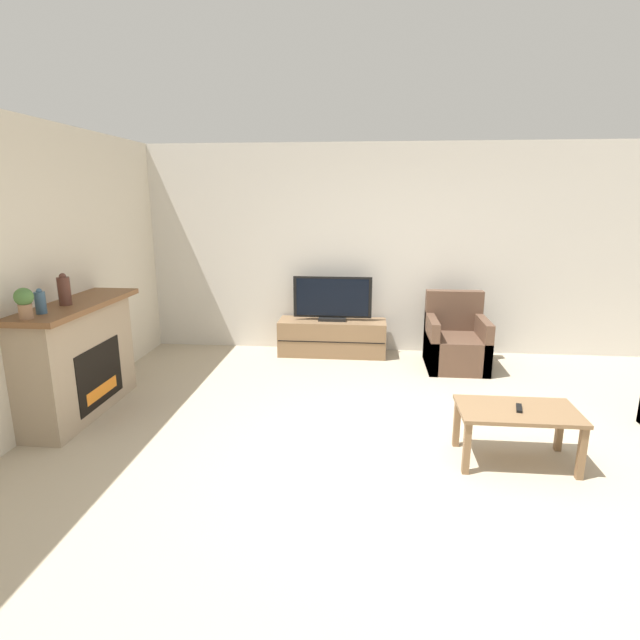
% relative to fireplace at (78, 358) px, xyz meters
% --- Properties ---
extents(ground_plane, '(24.00, 24.00, 0.00)m').
position_rel_fireplace_xyz_m(ground_plane, '(3.07, -0.59, -0.55)').
color(ground_plane, tan).
extents(wall_back, '(12.00, 0.06, 2.70)m').
position_rel_fireplace_xyz_m(wall_back, '(3.07, 2.36, 0.80)').
color(wall_back, beige).
rests_on(wall_back, ground).
extents(fireplace, '(0.52, 1.51, 1.09)m').
position_rel_fireplace_xyz_m(fireplace, '(0.00, 0.00, 0.00)').
color(fireplace, tan).
rests_on(fireplace, ground).
extents(mantel_vase_left, '(0.08, 0.08, 0.21)m').
position_rel_fireplace_xyz_m(mantel_vase_left, '(0.02, -0.45, 0.63)').
color(mantel_vase_left, '#385670').
rests_on(mantel_vase_left, fireplace).
extents(mantel_vase_centre_left, '(0.11, 0.11, 0.29)m').
position_rel_fireplace_xyz_m(mantel_vase_centre_left, '(0.02, -0.11, 0.67)').
color(mantel_vase_centre_left, '#512D23').
rests_on(mantel_vase_centre_left, fireplace).
extents(potted_plant, '(0.14, 0.14, 0.25)m').
position_rel_fireplace_xyz_m(potted_plant, '(0.02, -0.64, 0.68)').
color(potted_plant, '#936B4C').
rests_on(potted_plant, fireplace).
extents(tv_stand, '(1.39, 0.45, 0.46)m').
position_rel_fireplace_xyz_m(tv_stand, '(2.26, 2.06, -0.32)').
color(tv_stand, brown).
rests_on(tv_stand, ground).
extents(tv, '(1.01, 0.18, 0.58)m').
position_rel_fireplace_xyz_m(tv, '(2.26, 2.06, 0.18)').
color(tv, black).
rests_on(tv, tv_stand).
extents(armchair, '(0.70, 0.76, 0.90)m').
position_rel_fireplace_xyz_m(armchair, '(3.79, 1.72, -0.26)').
color(armchair, brown).
rests_on(armchair, ground).
extents(coffee_table, '(0.90, 0.51, 0.44)m').
position_rel_fireplace_xyz_m(coffee_table, '(3.87, -0.56, -0.18)').
color(coffee_table, brown).
rests_on(coffee_table, ground).
extents(remote, '(0.08, 0.16, 0.02)m').
position_rel_fireplace_xyz_m(remote, '(3.88, -0.56, -0.10)').
color(remote, black).
rests_on(remote, coffee_table).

